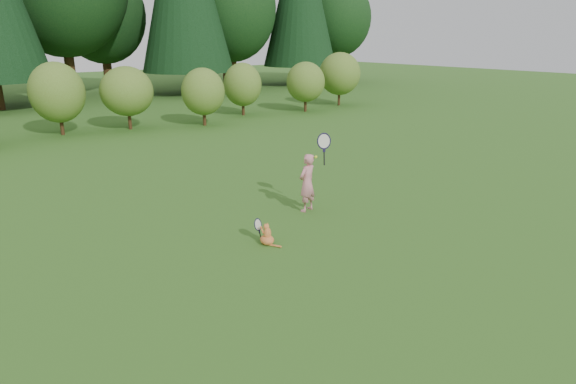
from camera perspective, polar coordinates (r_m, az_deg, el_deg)
ground at (r=9.25m, az=2.02°, el=-5.58°), size 100.00×100.00×0.00m
shrub_row at (r=20.41m, az=-22.05°, el=10.22°), size 28.00×3.00×2.80m
child at (r=10.51m, az=2.34°, el=1.27°), size 0.76×0.51×1.93m
cat at (r=8.95m, az=-2.56°, el=-4.91°), size 0.29×0.57×0.57m
tennis_ball at (r=10.27m, az=3.32°, el=4.17°), size 0.06×0.06×0.06m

